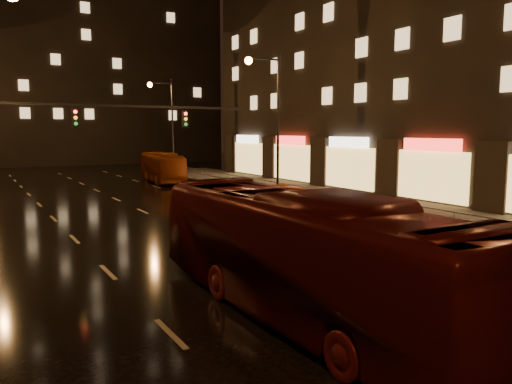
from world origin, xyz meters
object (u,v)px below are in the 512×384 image
Objects in this scene: taxi_far at (295,199)px; bus_curb at (162,167)px; bus_red at (302,255)px; taxi_near at (322,263)px.

bus_curb is at bearing 93.95° from taxi_far.
taxi_far is (9.67, 14.23, -0.95)m from bus_red.
taxi_far is at bearing 55.59° from bus_red.
bus_red is 3.38m from taxi_near.
bus_curb is 32.94m from taxi_near.
taxi_near is at bearing -120.46° from taxi_far.
bus_curb is 2.03× the size of taxi_far.
bus_curb reaches higher than taxi_far.
taxi_far is (1.10, -20.29, -0.66)m from bus_curb.
bus_red is 3.40× the size of taxi_near.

